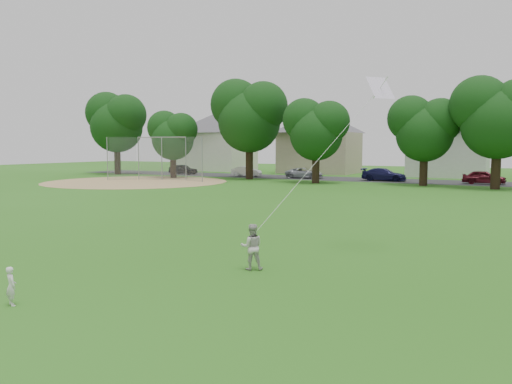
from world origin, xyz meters
The scene contains 10 objects.
ground centered at (0.00, 0.00, 0.00)m, with size 160.00×160.00×0.00m, color #286016.
street centered at (0.00, 42.00, 0.01)m, with size 90.00×7.00×0.01m, color #2D2D30.
dirt_infield centered at (-26.00, 28.00, 0.01)m, with size 18.00×18.00×0.02m, color #9E7F51.
toddler centered at (-1.83, -2.83, 0.44)m, with size 0.32×0.21×0.88m, color silver.
older_boy centered at (1.29, 2.54, 0.66)m, with size 0.64×0.50×1.32m, color beige.
kite centered at (2.54, 4.58, 3.19)m, with size 1.79×2.60×6.55m.
baseball_backstop centered at (-25.36, 30.88, 2.23)m, with size 9.88×3.85×4.47m.
tree_row centered at (-0.79, 36.58, 6.28)m, with size 83.16×8.40×11.03m.
parked_cars centered at (1.82, 41.00, 0.63)m, with size 63.12×2.43×1.29m.
house_row centered at (-1.52, 52.00, 5.02)m, with size 76.81×13.73×9.91m.
Camera 1 is at (8.10, -9.72, 3.53)m, focal length 35.00 mm.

